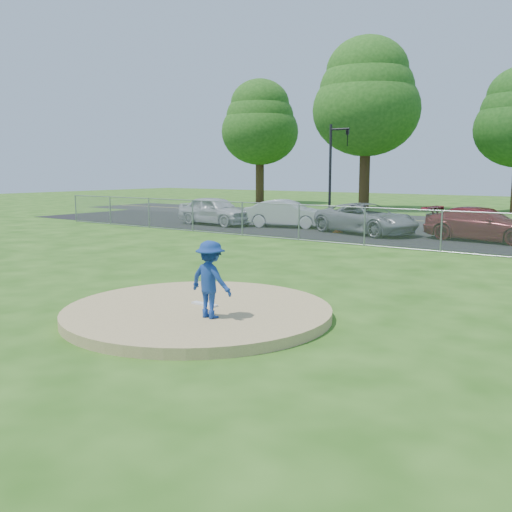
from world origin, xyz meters
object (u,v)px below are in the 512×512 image
(tree_left, at_px, (367,96))
(traffic_cone, at_px, (338,225))
(tree_far_left, at_px, (260,122))
(parked_car_gray, at_px, (366,218))
(parked_car_darkred, at_px, (483,224))
(traffic_signal_left, at_px, (334,163))
(parked_car_silver, at_px, (215,210))
(pitcher, at_px, (211,279))
(parked_car_white, at_px, (287,214))

(tree_left, height_order, traffic_cone, tree_left)
(tree_far_left, relative_size, parked_car_gray, 2.12)
(traffic_cone, distance_m, parked_car_darkred, 6.45)
(traffic_signal_left, xyz_separation_m, parked_car_darkred, (10.13, -5.78, -2.65))
(traffic_cone, bearing_deg, parked_car_silver, -176.83)
(pitcher, height_order, parked_car_white, pitcher)
(tree_far_left, xyz_separation_m, parked_car_gray, (18.24, -17.07, -6.34))
(pitcher, distance_m, parked_car_darkred, 16.71)
(tree_left, xyz_separation_m, pitcher, (11.74, -31.47, -7.31))
(tree_far_left, xyz_separation_m, parked_car_white, (13.60, -16.66, -6.35))
(tree_far_left, xyz_separation_m, traffic_cone, (16.96, -17.40, -6.69))
(traffic_cone, bearing_deg, pitcher, -70.21)
(pitcher, bearing_deg, traffic_signal_left, -63.54)
(traffic_cone, xyz_separation_m, parked_car_gray, (1.28, 0.33, 0.35))
(traffic_signal_left, height_order, pitcher, traffic_signal_left)
(tree_far_left, height_order, traffic_signal_left, tree_far_left)
(tree_left, height_order, parked_car_silver, tree_left)
(tree_left, distance_m, parked_car_darkred, 20.69)
(tree_left, relative_size, traffic_signal_left, 2.24)
(tree_left, bearing_deg, traffic_signal_left, -76.04)
(parked_car_white, bearing_deg, parked_car_gray, -110.55)
(parked_car_silver, bearing_deg, tree_far_left, 33.30)
(pitcher, distance_m, traffic_cone, 17.08)
(parked_car_white, bearing_deg, traffic_cone, -117.90)
(parked_car_gray, bearing_deg, traffic_signal_left, 56.16)
(pitcher, xyz_separation_m, parked_car_darkred, (0.63, 16.69, -0.22))
(tree_far_left, height_order, parked_car_gray, tree_far_left)
(parked_car_white, relative_size, parked_car_gray, 0.84)
(tree_left, bearing_deg, parked_car_gray, -64.34)
(tree_left, bearing_deg, traffic_cone, -68.85)
(traffic_signal_left, bearing_deg, parked_car_white, -86.34)
(traffic_signal_left, relative_size, parked_car_darkred, 1.16)
(parked_car_darkred, bearing_deg, pitcher, -176.22)
(traffic_signal_left, distance_m, parked_car_darkred, 11.96)
(tree_left, relative_size, traffic_cone, 17.46)
(parked_car_gray, xyz_separation_m, parked_car_darkred, (5.13, 0.30, -0.01))
(traffic_signal_left, relative_size, pitcher, 3.85)
(traffic_signal_left, bearing_deg, pitcher, -67.07)
(tree_left, relative_size, parked_car_gray, 2.47)
(tree_far_left, relative_size, traffic_signal_left, 1.92)
(tree_left, xyz_separation_m, traffic_signal_left, (2.24, -9.00, -4.88))
(parked_car_silver, distance_m, parked_car_darkred, 13.66)
(parked_car_silver, height_order, parked_car_white, parked_car_silver)
(tree_left, distance_m, traffic_signal_left, 10.48)
(parked_car_gray, bearing_deg, tree_left, 42.33)
(traffic_signal_left, bearing_deg, parked_car_gray, -50.52)
(traffic_signal_left, height_order, parked_car_darkred, traffic_signal_left)
(traffic_signal_left, height_order, parked_car_gray, traffic_signal_left)
(traffic_cone, relative_size, parked_car_white, 0.17)
(tree_far_left, distance_m, pitcher, 40.93)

